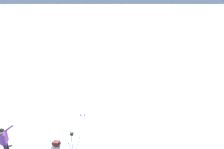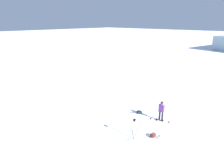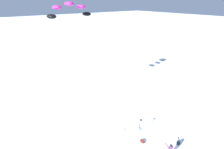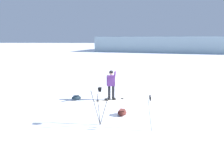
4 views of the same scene
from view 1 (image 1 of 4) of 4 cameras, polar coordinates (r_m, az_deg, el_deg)
ground_plane at (r=11.85m, az=-24.77°, el=-19.42°), size 300.00×300.00×0.00m
snowboarder at (r=11.25m, az=-29.22°, el=-16.36°), size 0.54×0.63×1.67m
camera_tripod at (r=9.97m, az=-11.57°, el=-18.48°), size 0.77×0.58×1.50m
gear_bag_small at (r=11.42m, az=-16.16°, el=-18.89°), size 0.45×0.56×0.26m
ski_poles at (r=11.51m, az=-8.48°, el=-13.28°), size 0.21×0.27×1.27m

